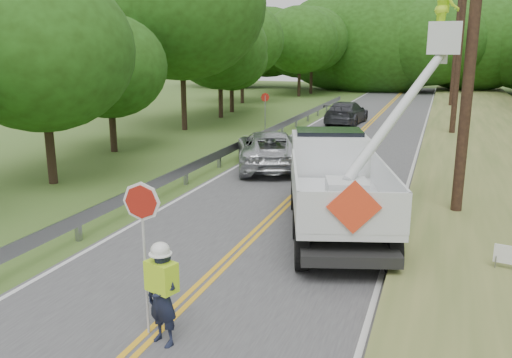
% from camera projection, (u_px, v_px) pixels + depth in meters
% --- Properties ---
extents(ground, '(140.00, 140.00, 0.00)m').
position_uv_depth(ground, '(131.00, 354.00, 8.43)').
color(ground, '#446222').
rests_on(ground, ground).
extents(road, '(7.20, 96.00, 0.03)m').
position_uv_depth(road, '(322.00, 170.00, 21.22)').
color(road, '#444446').
rests_on(road, ground).
extents(guardrail, '(0.18, 48.00, 0.77)m').
position_uv_depth(guardrail, '(238.00, 146.00, 23.23)').
color(guardrail, gray).
rests_on(guardrail, ground).
extents(utility_poles, '(1.60, 43.30, 10.00)m').
position_uv_depth(utility_poles, '(464.00, 36.00, 21.08)').
color(utility_poles, black).
rests_on(utility_poles, ground).
extents(treeline_left, '(11.03, 54.75, 11.55)m').
position_uv_depth(treeline_left, '(229.00, 35.00, 36.81)').
color(treeline_left, '#332319').
rests_on(treeline_left, ground).
extents(treeline_horizon, '(57.59, 14.88, 12.60)m').
position_uv_depth(treeline_horizon, '(416.00, 42.00, 58.07)').
color(treeline_horizon, '#1F3F10').
rests_on(treeline_horizon, ground).
extents(flagger, '(1.09, 0.56, 2.69)m').
position_uv_depth(flagger, '(162.00, 289.00, 8.50)').
color(flagger, '#191E33').
rests_on(flagger, road).
extents(bucket_truck, '(4.81, 7.11, 6.65)m').
position_uv_depth(bucket_truck, '(342.00, 168.00, 14.61)').
color(bucket_truck, black).
rests_on(bucket_truck, road).
extents(suv_silver, '(4.35, 6.00, 1.52)m').
position_uv_depth(suv_silver, '(269.00, 149.00, 21.41)').
color(suv_silver, '#B5B8BC').
rests_on(suv_silver, road).
extents(suv_darkgrey, '(2.36, 5.12, 1.45)m').
position_uv_depth(suv_darkgrey, '(347.00, 113.00, 33.83)').
color(suv_darkgrey, '#36373E').
rests_on(suv_darkgrey, road).
extents(stop_sign_permanent, '(0.39, 0.36, 2.35)m').
position_uv_depth(stop_sign_permanent, '(265.00, 107.00, 29.60)').
color(stop_sign_permanent, gray).
rests_on(stop_sign_permanent, ground).
extents(yard_sign, '(0.56, 0.13, 0.82)m').
position_uv_depth(yard_sign, '(508.00, 256.00, 10.86)').
color(yard_sign, white).
rests_on(yard_sign, ground).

